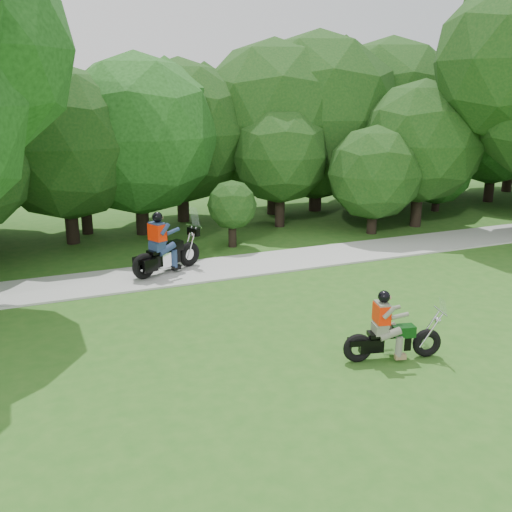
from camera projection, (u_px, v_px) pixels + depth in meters
ground at (464, 366)px, 11.40m from camera, size 100.00×100.00×0.00m
walkway at (290, 260)px, 18.49m from camera, size 60.00×2.20×0.06m
tree_line at (255, 130)px, 23.79m from camera, size 40.14×12.36×7.88m
chopper_motorcycle at (389, 335)px, 11.53m from camera, size 2.08×0.82×1.50m
touring_motorcycle at (163, 251)px, 16.82m from camera, size 2.35×1.48×1.89m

